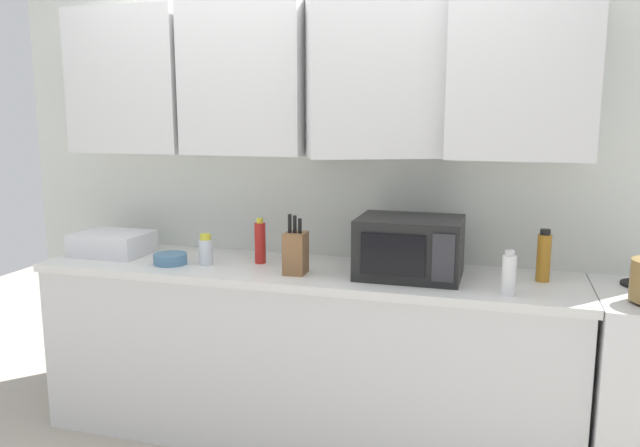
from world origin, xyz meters
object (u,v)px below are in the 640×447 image
(bottle_clear_tall, at_px, (206,250))
(bottle_white_jar, at_px, (509,274))
(dish_rack, at_px, (113,243))
(microwave, at_px, (410,247))
(knife_block, at_px, (296,252))
(bottle_amber_vinegar, at_px, (544,257))
(bottle_red_sauce, at_px, (260,242))
(bowl_ceramic_small, at_px, (170,259))

(bottle_clear_tall, xyz_separation_m, bottle_white_jar, (1.47, -0.12, 0.02))
(dish_rack, bearing_deg, microwave, -0.32)
(knife_block, distance_m, bottle_amber_vinegar, 1.14)
(bottle_amber_vinegar, bearing_deg, bottle_red_sauce, -178.34)
(bottle_white_jar, relative_size, bowl_ceramic_small, 1.14)
(bottle_clear_tall, height_order, bowl_ceramic_small, bottle_clear_tall)
(bottle_amber_vinegar, xyz_separation_m, bottle_white_jar, (-0.15, -0.27, -0.03))
(microwave, relative_size, bottle_white_jar, 2.50)
(bottle_white_jar, bearing_deg, bowl_ceramic_small, 177.13)
(knife_block, relative_size, bottle_red_sauce, 1.23)
(bottle_white_jar, bearing_deg, dish_rack, 174.60)
(bottle_clear_tall, bearing_deg, bowl_ceramic_small, -167.70)
(dish_rack, distance_m, bottle_clear_tall, 0.60)
(bottle_amber_vinegar, height_order, bottle_white_jar, bottle_amber_vinegar)
(dish_rack, relative_size, bottle_white_jar, 1.98)
(knife_block, distance_m, bottle_red_sauce, 0.29)
(dish_rack, distance_m, bottle_white_jar, 2.07)
(microwave, bearing_deg, bowl_ceramic_small, -175.09)
(dish_rack, bearing_deg, bottle_white_jar, -5.40)
(knife_block, height_order, bottle_red_sauce, knife_block)
(dish_rack, xyz_separation_m, bottle_white_jar, (2.07, -0.20, 0.03))
(bowl_ceramic_small, bearing_deg, dish_rack, 164.87)
(bottle_red_sauce, distance_m, bowl_ceramic_small, 0.46)
(dish_rack, relative_size, knife_block, 1.32)
(bottle_white_jar, bearing_deg, bottle_amber_vinegar, 60.95)
(bowl_ceramic_small, bearing_deg, knife_block, 0.03)
(dish_rack, relative_size, bottle_amber_vinegar, 1.57)
(bottle_white_jar, bearing_deg, bottle_clear_tall, 175.24)
(bottle_red_sauce, xyz_separation_m, bowl_ceramic_small, (-0.43, -0.15, -0.08))
(microwave, xyz_separation_m, bowl_ceramic_small, (-1.20, -0.10, -0.11))
(bottle_amber_vinegar, height_order, bottle_red_sauce, bottle_amber_vinegar)
(knife_block, bearing_deg, bottle_white_jar, -4.87)
(microwave, bearing_deg, dish_rack, 179.68)
(microwave, bearing_deg, bottle_clear_tall, -176.43)
(bottle_amber_vinegar, bearing_deg, knife_block, -170.41)
(dish_rack, height_order, bottle_red_sauce, bottle_red_sauce)
(bottle_clear_tall, relative_size, bottle_amber_vinegar, 0.66)
(dish_rack, bearing_deg, knife_block, -5.87)
(dish_rack, bearing_deg, bottle_amber_vinegar, 2.03)
(knife_block, bearing_deg, dish_rack, 174.13)
(bottle_red_sauce, bearing_deg, knife_block, -31.90)
(knife_block, distance_m, bowl_ceramic_small, 0.68)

